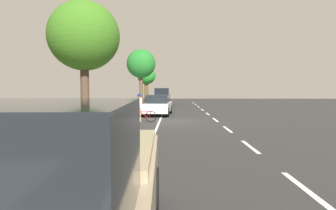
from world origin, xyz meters
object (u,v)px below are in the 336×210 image
object	(u,v)px
parked_suv_dark_blue_nearest	(162,96)
street_tree_near_cyclist	(146,76)
parked_sedan_white_second	(158,105)
cyclist_with_backpack	(139,104)
bicycle_at_curb	(142,116)
street_tree_far_end	(84,37)
street_tree_mid_block	(141,64)
parked_pickup_tan_mid	(49,209)

from	to	relation	value
parked_suv_dark_blue_nearest	street_tree_near_cyclist	distance (m)	3.11
parked_sedan_white_second	cyclist_with_backpack	bearing A→B (deg)	77.46
bicycle_at_curb	street_tree_far_end	bearing A→B (deg)	76.23
bicycle_at_curb	street_tree_near_cyclist	distance (m)	19.04
street_tree_mid_block	street_tree_far_end	distance (m)	19.09
street_tree_far_end	cyclist_with_backpack	bearing A→B (deg)	-100.98
parked_pickup_tan_mid	bicycle_at_curb	distance (m)	14.35
bicycle_at_curb	cyclist_with_backpack	xyz separation A→B (m)	(0.22, -0.44, 0.67)
bicycle_at_curb	street_tree_near_cyclist	world-z (taller)	street_tree_near_cyclist
parked_suv_dark_blue_nearest	street_tree_near_cyclist	bearing A→B (deg)	-12.26
parked_sedan_white_second	cyclist_with_backpack	size ratio (longest dim) A/B	2.65
parked_sedan_white_second	street_tree_near_cyclist	xyz separation A→B (m)	(2.21, -14.05, 2.67)
parked_pickup_tan_mid	parked_suv_dark_blue_nearest	bearing A→B (deg)	-89.59
parked_suv_dark_blue_nearest	parked_sedan_white_second	bearing A→B (deg)	91.10
parked_suv_dark_blue_nearest	parked_pickup_tan_mid	size ratio (longest dim) A/B	0.88
parked_suv_dark_blue_nearest	cyclist_with_backpack	xyz separation A→B (m)	(0.68, 17.87, 0.01)
parked_pickup_tan_mid	bicycle_at_curb	xyz separation A→B (m)	(0.69, -14.33, -0.54)
cyclist_with_backpack	street_tree_near_cyclist	distance (m)	18.49
bicycle_at_curb	street_tree_far_end	size ratio (longest dim) A/B	0.33
street_tree_far_end	bicycle_at_curb	bearing A→B (deg)	-103.77
bicycle_at_curb	street_tree_far_end	xyz separation A→B (m)	(1.49, 6.07, 3.57)
parked_suv_dark_blue_nearest	parked_pickup_tan_mid	bearing A→B (deg)	90.41
parked_sedan_white_second	street_tree_mid_block	distance (m)	9.38
parked_suv_dark_blue_nearest	parked_pickup_tan_mid	distance (m)	32.64
parked_pickup_tan_mid	street_tree_near_cyclist	size ratio (longest dim) A/B	1.21
parked_sedan_white_second	street_tree_mid_block	xyz separation A→B (m)	(2.21, -8.33, 3.71)
parked_pickup_tan_mid	street_tree_far_end	bearing A→B (deg)	-75.23
parked_pickup_tan_mid	bicycle_at_curb	world-z (taller)	parked_pickup_tan_mid
parked_sedan_white_second	parked_pickup_tan_mid	xyz separation A→B (m)	(0.03, 19.01, 0.15)
cyclist_with_backpack	bicycle_at_curb	bearing A→B (deg)	116.77
cyclist_with_backpack	street_tree_near_cyclist	size ratio (longest dim) A/B	0.38
parked_sedan_white_second	street_tree_mid_block	size ratio (longest dim) A/B	0.77
parked_suv_dark_blue_nearest	cyclist_with_backpack	world-z (taller)	parked_suv_dark_blue_nearest
parked_sedan_white_second	street_tree_far_end	distance (m)	11.43
street_tree_near_cyclist	bicycle_at_curb	bearing A→B (deg)	94.54
cyclist_with_backpack	parked_pickup_tan_mid	bearing A→B (deg)	93.54
parked_suv_dark_blue_nearest	street_tree_mid_block	distance (m)	6.60
bicycle_at_curb	cyclist_with_backpack	bearing A→B (deg)	-63.23
parked_pickup_tan_mid	cyclist_with_backpack	xyz separation A→B (m)	(0.91, -14.77, 0.13)
parked_sedan_white_second	street_tree_near_cyclist	size ratio (longest dim) A/B	1.01
parked_sedan_white_second	parked_pickup_tan_mid	distance (m)	19.01
cyclist_with_backpack	street_tree_far_end	distance (m)	7.24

